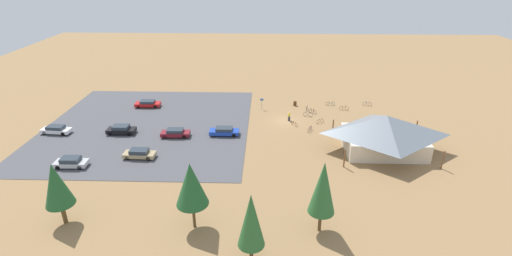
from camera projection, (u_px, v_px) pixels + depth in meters
name	position (u px, v px, depth m)	size (l,w,h in m)	color
ground	(287.00, 122.00, 64.78)	(160.00, 160.00, 0.00)	#937047
parking_lot_asphalt	(148.00, 125.00, 63.22)	(33.90, 34.30, 0.05)	#4C4C51
bike_pavilion	(385.00, 132.00, 53.95)	(13.48, 10.32, 5.55)	beige
trash_bin	(295.00, 103.00, 71.45)	(0.60, 0.60, 0.90)	brown
lot_sign	(262.00, 102.00, 69.43)	(0.56, 0.08, 2.20)	#99999E
pine_far_west	(323.00, 188.00, 36.96)	(2.75, 2.75, 8.22)	brown
pine_mideast	(251.00, 220.00, 33.57)	(2.55, 2.55, 7.37)	brown
pine_east	(191.00, 184.00, 37.47)	(3.36, 3.36, 7.74)	brown
pine_midwest	(56.00, 185.00, 38.31)	(2.98, 2.98, 7.27)	brown
bicycle_black_yard_right	(313.00, 111.00, 68.06)	(1.31, 1.09, 0.82)	black
bicycle_white_lone_east	(308.00, 114.00, 66.68)	(1.67, 0.56, 0.90)	black
bicycle_purple_trailside	(310.00, 129.00, 61.07)	(0.85, 1.50, 0.84)	black
bicycle_blue_front_row	(307.00, 108.00, 69.51)	(0.48, 1.68, 0.76)	black
bicycle_teal_yard_front	(330.00, 104.00, 71.59)	(1.78, 0.48, 0.85)	black
bicycle_yellow_edge_north	(320.00, 121.00, 64.05)	(1.41, 0.92, 0.81)	black
bicycle_silver_near_sign	(367.00, 104.00, 71.42)	(1.68, 0.48, 0.89)	black
bicycle_red_lone_west	(294.00, 124.00, 63.13)	(1.10, 1.39, 0.80)	black
bicycle_orange_mid_cluster	(344.00, 108.00, 69.43)	(1.72, 0.48, 0.85)	black
car_silver_front_row	(71.00, 162.00, 50.60)	(4.38, 1.94, 1.39)	#BCBCC1
car_red_back_corner	(148.00, 104.00, 70.69)	(4.72, 2.00, 1.27)	red
car_black_inner_stall	(121.00, 130.00, 60.05)	(4.49, 1.93, 1.40)	black
car_blue_by_curb	(224.00, 131.00, 59.56)	(4.68, 1.80, 1.30)	#1E42B2
car_maroon_near_entry	(175.00, 133.00, 59.04)	(4.56, 1.89, 1.31)	maroon
car_white_aisle_side	(56.00, 130.00, 60.13)	(4.81, 2.08, 1.32)	white
car_tan_mid_lot	(139.00, 154.00, 52.85)	(4.53, 1.93, 1.32)	tan
visitor_at_bikes	(289.00, 116.00, 64.74)	(0.38, 0.36, 1.74)	#2D3347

